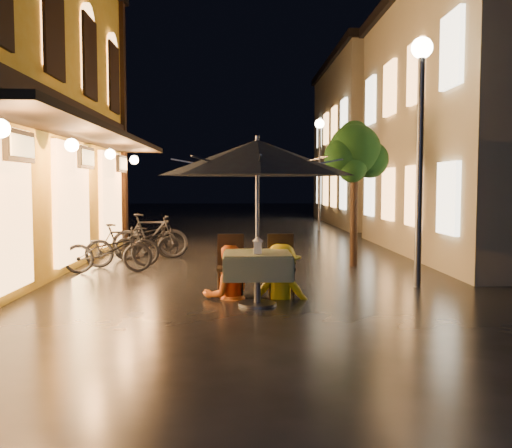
{
  "coord_description": "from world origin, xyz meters",
  "views": [
    {
      "loc": [
        -0.09,
        -7.63,
        1.77
      ],
      "look_at": [
        0.19,
        1.2,
        1.15
      ],
      "focal_mm": 40.0,
      "sensor_mm": 36.0,
      "label": 1
    }
  ],
  "objects_px": {
    "streetlamp_near": "(421,116)",
    "table_lantern": "(258,244)",
    "patio_umbrella": "(257,158)",
    "person_yellow": "(281,245)",
    "bicycle_0": "(108,250)",
    "person_orange": "(228,246)",
    "cafe_table": "(257,265)"
  },
  "relations": [
    {
      "from": "streetlamp_near",
      "to": "patio_umbrella",
      "type": "height_order",
      "value": "streetlamp_near"
    },
    {
      "from": "streetlamp_near",
      "to": "bicycle_0",
      "type": "height_order",
      "value": "streetlamp_near"
    },
    {
      "from": "streetlamp_near",
      "to": "bicycle_0",
      "type": "relative_size",
      "value": 2.45
    },
    {
      "from": "person_yellow",
      "to": "bicycle_0",
      "type": "relative_size",
      "value": 0.95
    },
    {
      "from": "streetlamp_near",
      "to": "patio_umbrella",
      "type": "bearing_deg",
      "value": -153.46
    },
    {
      "from": "cafe_table",
      "to": "person_yellow",
      "type": "distance_m",
      "value": 0.72
    },
    {
      "from": "cafe_table",
      "to": "person_yellow",
      "type": "height_order",
      "value": "person_yellow"
    },
    {
      "from": "cafe_table",
      "to": "patio_umbrella",
      "type": "height_order",
      "value": "patio_umbrella"
    },
    {
      "from": "bicycle_0",
      "to": "person_yellow",
      "type": "bearing_deg",
      "value": -139.15
    },
    {
      "from": "table_lantern",
      "to": "person_orange",
      "type": "xyz_separation_m",
      "value": [
        -0.44,
        0.75,
        -0.11
      ]
    },
    {
      "from": "person_orange",
      "to": "patio_umbrella",
      "type": "bearing_deg",
      "value": 112.64
    },
    {
      "from": "table_lantern",
      "to": "bicycle_0",
      "type": "height_order",
      "value": "table_lantern"
    },
    {
      "from": "streetlamp_near",
      "to": "patio_umbrella",
      "type": "relative_size",
      "value": 1.49
    },
    {
      "from": "table_lantern",
      "to": "person_yellow",
      "type": "xyz_separation_m",
      "value": [
        0.39,
        0.73,
        -0.1
      ]
    },
    {
      "from": "patio_umbrella",
      "to": "bicycle_0",
      "type": "relative_size",
      "value": 1.64
    },
    {
      "from": "table_lantern",
      "to": "bicycle_0",
      "type": "relative_size",
      "value": 0.14
    },
    {
      "from": "streetlamp_near",
      "to": "bicycle_0",
      "type": "xyz_separation_m",
      "value": [
        -5.68,
        1.76,
        -2.46
      ]
    },
    {
      "from": "patio_umbrella",
      "to": "bicycle_0",
      "type": "height_order",
      "value": "patio_umbrella"
    },
    {
      "from": "patio_umbrella",
      "to": "bicycle_0",
      "type": "xyz_separation_m",
      "value": [
        -2.87,
        3.16,
        -1.7
      ]
    },
    {
      "from": "streetlamp_near",
      "to": "table_lantern",
      "type": "xyz_separation_m",
      "value": [
        -2.81,
        -1.59,
        -2.0
      ]
    },
    {
      "from": "person_orange",
      "to": "bicycle_0",
      "type": "height_order",
      "value": "person_orange"
    },
    {
      "from": "person_orange",
      "to": "person_yellow",
      "type": "xyz_separation_m",
      "value": [
        0.84,
        -0.01,
        0.01
      ]
    },
    {
      "from": "streetlamp_near",
      "to": "person_orange",
      "type": "distance_m",
      "value": 3.97
    },
    {
      "from": "person_yellow",
      "to": "person_orange",
      "type": "bearing_deg",
      "value": 14.33
    },
    {
      "from": "streetlamp_near",
      "to": "person_yellow",
      "type": "height_order",
      "value": "streetlamp_near"
    },
    {
      "from": "table_lantern",
      "to": "bicycle_0",
      "type": "xyz_separation_m",
      "value": [
        -2.87,
        3.34,
        -0.46
      ]
    },
    {
      "from": "patio_umbrella",
      "to": "bicycle_0",
      "type": "distance_m",
      "value": 4.59
    },
    {
      "from": "table_lantern",
      "to": "streetlamp_near",
      "type": "bearing_deg",
      "value": 29.44
    },
    {
      "from": "streetlamp_near",
      "to": "patio_umbrella",
      "type": "xyz_separation_m",
      "value": [
        -2.81,
        -1.4,
        -0.77
      ]
    },
    {
      "from": "cafe_table",
      "to": "table_lantern",
      "type": "relative_size",
      "value": 3.96
    },
    {
      "from": "patio_umbrella",
      "to": "person_orange",
      "type": "xyz_separation_m",
      "value": [
        -0.44,
        0.56,
        -1.34
      ]
    },
    {
      "from": "cafe_table",
      "to": "table_lantern",
      "type": "distance_m",
      "value": 0.38
    }
  ]
}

